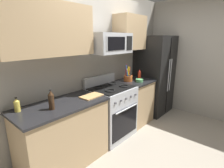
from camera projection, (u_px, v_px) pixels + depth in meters
ground_plane at (143, 149)px, 2.79m from camera, size 16.00×16.00×0.00m
wall_back at (96, 64)px, 3.13m from camera, size 8.00×0.10×2.60m
counter_left at (64, 135)px, 2.38m from camera, size 1.23×0.63×0.91m
range_oven at (111, 111)px, 3.10m from camera, size 0.76×0.67×1.09m
counter_right at (134, 101)px, 3.65m from camera, size 0.70×0.63×0.91m
refrigerator at (154, 75)px, 4.09m from camera, size 0.83×0.74×1.80m
wall_right at (192, 58)px, 3.94m from camera, size 0.10×8.00×2.60m
microwave at (110, 43)px, 2.81m from camera, size 0.73×0.44×0.33m
upper_cabinets_left at (47, 29)px, 2.12m from camera, size 1.22×0.34×0.66m
upper_cabinets_right at (130, 33)px, 3.39m from camera, size 0.69×0.34×0.66m
utensil_crock at (128, 78)px, 3.46m from camera, size 0.17×0.17×0.34m
cutting_board at (92, 96)px, 2.55m from camera, size 0.34×0.22×0.02m
bottle_oil at (17, 105)px, 2.01m from camera, size 0.07×0.07×0.18m
bottle_soy at (51, 100)px, 2.07m from camera, size 0.07×0.07×0.25m
bottle_hot_sauce at (139, 75)px, 3.55m from camera, size 0.06×0.06×0.23m
prep_bowl at (139, 80)px, 3.41m from camera, size 0.15×0.15×0.06m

